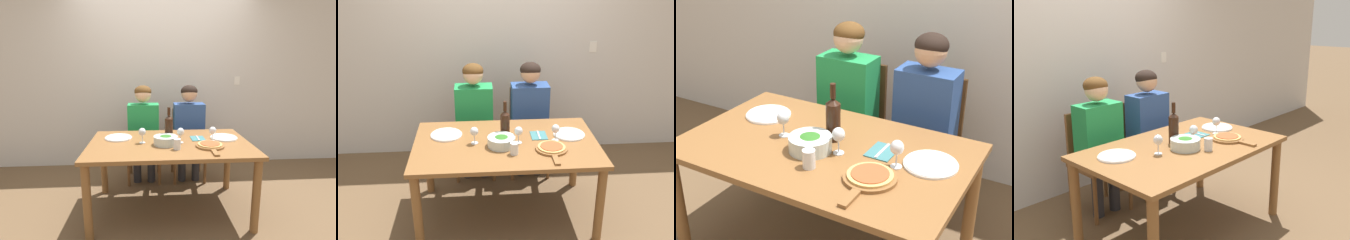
% 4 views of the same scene
% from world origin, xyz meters
% --- Properties ---
extents(ground_plane, '(40.00, 40.00, 0.00)m').
position_xyz_m(ground_plane, '(0.00, 0.00, 0.00)').
color(ground_plane, brown).
extents(back_wall, '(10.00, 0.06, 2.70)m').
position_xyz_m(back_wall, '(0.00, 1.35, 1.35)').
color(back_wall, silver).
rests_on(back_wall, ground).
extents(dining_table, '(1.58, 0.98, 0.73)m').
position_xyz_m(dining_table, '(0.00, 0.00, 0.63)').
color(dining_table, brown).
rests_on(dining_table, ground).
extents(chair_left, '(0.42, 0.42, 0.90)m').
position_xyz_m(chair_left, '(-0.27, 0.84, 0.50)').
color(chair_left, brown).
rests_on(chair_left, ground).
extents(chair_right, '(0.42, 0.42, 0.90)m').
position_xyz_m(chair_right, '(0.30, 0.84, 0.50)').
color(chair_right, brown).
rests_on(chair_right, ground).
extents(person_woman, '(0.47, 0.51, 1.23)m').
position_xyz_m(person_woman, '(-0.27, 0.73, 0.75)').
color(person_woman, '#28282D').
rests_on(person_woman, ground).
extents(person_man, '(0.47, 0.51, 1.23)m').
position_xyz_m(person_man, '(0.30, 0.73, 0.75)').
color(person_man, '#28282D').
rests_on(person_man, ground).
extents(wine_bottle, '(0.08, 0.08, 0.34)m').
position_xyz_m(wine_bottle, '(0.00, 0.10, 0.86)').
color(wine_bottle, black).
rests_on(wine_bottle, dining_table).
extents(broccoli_bowl, '(0.23, 0.23, 0.09)m').
position_xyz_m(broccoli_bowl, '(-0.04, -0.07, 0.77)').
color(broccoli_bowl, silver).
rests_on(broccoli_bowl, dining_table).
extents(dinner_plate_left, '(0.28, 0.28, 0.02)m').
position_xyz_m(dinner_plate_left, '(-0.52, 0.18, 0.74)').
color(dinner_plate_left, white).
rests_on(dinner_plate_left, dining_table).
extents(dinner_plate_right, '(0.28, 0.28, 0.02)m').
position_xyz_m(dinner_plate_right, '(0.57, 0.10, 0.74)').
color(dinner_plate_right, white).
rests_on(dinner_plate_right, dining_table).
extents(pizza_on_board, '(0.27, 0.41, 0.04)m').
position_xyz_m(pizza_on_board, '(0.37, -0.18, 0.75)').
color(pizza_on_board, brown).
rests_on(pizza_on_board, dining_table).
extents(wine_glass_left, '(0.07, 0.07, 0.15)m').
position_xyz_m(wine_glass_left, '(-0.27, -0.00, 0.84)').
color(wine_glass_left, silver).
rests_on(wine_glass_left, dining_table).
extents(wine_glass_right, '(0.07, 0.07, 0.15)m').
position_xyz_m(wine_glass_right, '(0.43, -0.00, 0.84)').
color(wine_glass_right, silver).
rests_on(wine_glass_right, dining_table).
extents(wine_glass_centre, '(0.07, 0.07, 0.15)m').
position_xyz_m(wine_glass_centre, '(0.11, -0.02, 0.84)').
color(wine_glass_centre, silver).
rests_on(wine_glass_centre, dining_table).
extents(water_tumbler, '(0.07, 0.07, 0.10)m').
position_xyz_m(water_tumbler, '(0.05, -0.22, 0.78)').
color(water_tumbler, silver).
rests_on(water_tumbler, dining_table).
extents(fork_on_napkin, '(0.14, 0.18, 0.01)m').
position_xyz_m(fork_on_napkin, '(0.30, 0.11, 0.73)').
color(fork_on_napkin, '#387075').
rests_on(fork_on_napkin, dining_table).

